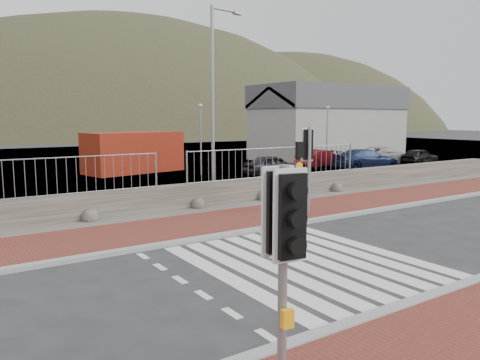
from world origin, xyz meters
TOP-DOWN VIEW (x-y plane):
  - ground at (0.00, 0.00)m, footprint 220.00×220.00m
  - sidewalk_far at (0.00, 4.50)m, footprint 40.00×3.00m
  - kerb_near at (0.00, -3.00)m, footprint 40.00×0.25m
  - kerb_far at (0.00, 3.00)m, footprint 40.00×0.25m
  - zebra_crossing at (-0.00, 0.00)m, footprint 4.62×5.60m
  - gravel_strip at (0.00, 6.50)m, footprint 40.00×1.50m
  - stone_wall at (0.00, 7.30)m, footprint 40.00×0.60m
  - railing at (0.00, 7.15)m, footprint 18.07×0.07m
  - quay at (0.00, 27.90)m, footprint 120.00×40.00m
  - harbor_building at (20.00, 19.90)m, footprint 12.20×6.20m
  - hills_backdrop at (6.74, 87.90)m, footprint 254.00×90.00m
  - traffic_signal_near at (-3.82, -3.88)m, footprint 0.43×0.30m
  - traffic_signal_far at (3.53, 3.92)m, footprint 0.74×0.35m
  - streetlight at (2.38, 8.12)m, footprint 1.60×0.42m
  - shipping_container at (3.26, 19.43)m, footprint 6.25×3.63m
  - car_a at (9.30, 13.32)m, footprint 3.63×1.73m
  - car_b at (14.60, 15.02)m, footprint 3.83×1.63m
  - car_c at (16.35, 12.63)m, footprint 4.81×2.89m
  - car_d at (19.27, 13.83)m, footprint 5.11×3.20m
  - car_e at (22.00, 12.70)m, footprint 3.42×1.60m

SIDE VIEW (x-z plane):
  - hills_backdrop at x=6.74m, z-range -73.05..26.95m
  - ground at x=0.00m, z-range 0.00..0.00m
  - quay at x=0.00m, z-range -0.25..0.25m
  - zebra_crossing at x=0.00m, z-range 0.00..0.01m
  - gravel_strip at x=0.00m, z-range 0.00..0.06m
  - sidewalk_far at x=0.00m, z-range 0.00..0.08m
  - kerb_near at x=0.00m, z-range -0.01..0.11m
  - kerb_far at x=0.00m, z-range -0.01..0.11m
  - stone_wall at x=0.00m, z-range 0.00..0.90m
  - car_e at x=22.00m, z-range 0.00..1.13m
  - car_a at x=9.30m, z-range 0.00..1.20m
  - car_b at x=14.60m, z-range 0.00..1.23m
  - car_c at x=16.35m, z-range 0.00..1.31m
  - car_d at x=19.27m, z-range 0.00..1.32m
  - shipping_container at x=3.26m, z-range 0.00..2.44m
  - railing at x=0.00m, z-range 1.21..2.43m
  - traffic_signal_near at x=-3.82m, z-range 0.62..3.42m
  - traffic_signal_far at x=3.53m, z-range 0.67..3.69m
  - harbor_building at x=20.00m, z-range 0.03..5.83m
  - streetlight at x=2.38m, z-range 0.48..8.06m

